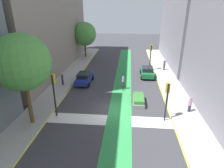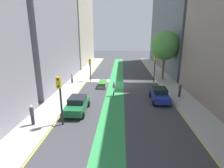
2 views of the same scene
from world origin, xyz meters
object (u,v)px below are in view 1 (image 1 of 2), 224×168
object	(u,v)px
traffic_signal_far_right	(151,53)
car_green_right_far	(147,72)
car_blue_left_far	(84,78)
pedestrian_sidewalk_right_a	(164,65)
cyclist_in_lane	(123,82)
street_tree_near	(22,62)
traffic_signal_near_right	(167,95)
traffic_signal_near_left	(54,87)
street_tree_far	(85,34)
pedestrian_sidewalk_right_b	(190,105)
median_planter	(139,100)
pedestrian_sidewalk_left_a	(62,79)

from	to	relation	value
traffic_signal_far_right	car_green_right_far	xyz separation A→B (m)	(-0.66, -2.89, -2.28)
car_blue_left_far	pedestrian_sidewalk_right_a	distance (m)	13.94
cyclist_in_lane	street_tree_near	bearing A→B (deg)	-133.10
traffic_signal_near_right	pedestrian_sidewalk_right_a	distance (m)	15.58
traffic_signal_near_left	street_tree_far	world-z (taller)	street_tree_far
car_blue_left_far	street_tree_near	bearing A→B (deg)	-104.24
traffic_signal_near_left	cyclist_in_lane	world-z (taller)	traffic_signal_near_left
cyclist_in_lane	pedestrian_sidewalk_right_a	world-z (taller)	pedestrian_sidewalk_right_a
traffic_signal_near_left	street_tree_far	size ratio (longest dim) A/B	0.61
car_blue_left_far	traffic_signal_near_left	bearing A→B (deg)	-95.67
car_green_right_far	pedestrian_sidewalk_right_b	bearing A→B (deg)	-71.99
traffic_signal_near_right	street_tree_far	bearing A→B (deg)	118.90
traffic_signal_far_right	pedestrian_sidewalk_right_a	distance (m)	3.20
traffic_signal_near_left	pedestrian_sidewalk_right_b	size ratio (longest dim) A/B	2.81
pedestrian_sidewalk_right_b	median_planter	bearing A→B (deg)	162.46
car_green_right_far	street_tree_far	world-z (taller)	street_tree_far
pedestrian_sidewalk_right_a	pedestrian_sidewalk_right_b	size ratio (longest dim) A/B	1.16
street_tree_far	pedestrian_sidewalk_left_a	bearing A→B (deg)	-88.93
traffic_signal_near_right	car_blue_left_far	xyz separation A→B (m)	(-9.78, 8.57, -1.89)
traffic_signal_near_right	traffic_signal_near_left	xyz separation A→B (m)	(-10.64, -0.07, 0.36)
pedestrian_sidewalk_right_b	street_tree_far	bearing A→B (deg)	125.67
car_green_right_far	street_tree_far	xyz separation A→B (m)	(-12.11, 11.09, 4.07)
pedestrian_sidewalk_right_a	median_planter	world-z (taller)	pedestrian_sidewalk_right_a
traffic_signal_near_left	pedestrian_sidewalk_right_b	bearing A→B (deg)	6.91
traffic_signal_near_right	car_green_right_far	world-z (taller)	traffic_signal_near_right
traffic_signal_near_right	traffic_signal_near_left	distance (m)	10.64
traffic_signal_far_right	pedestrian_sidewalk_right_b	size ratio (longest dim) A/B	2.84
traffic_signal_near_left	pedestrian_sidewalk_right_a	world-z (taller)	traffic_signal_near_left
car_blue_left_far	median_planter	world-z (taller)	car_blue_left_far
traffic_signal_far_right	street_tree_near	distance (m)	20.97
traffic_signal_near_right	traffic_signal_far_right	bearing A→B (deg)	90.18
pedestrian_sidewalk_left_a	median_planter	xyz separation A→B (m)	(10.16, -4.19, -0.64)
traffic_signal_near_right	street_tree_near	xyz separation A→B (m)	(-12.38, -1.71, 3.21)
pedestrian_sidewalk_right_a	car_blue_left_far	bearing A→B (deg)	-151.10
cyclist_in_lane	street_tree_far	xyz separation A→B (m)	(-8.58, 16.20, 3.90)
traffic_signal_far_right	car_blue_left_far	size ratio (longest dim) A/B	1.04
car_blue_left_far	traffic_signal_far_right	bearing A→B (deg)	33.49
traffic_signal_near_left	traffic_signal_far_right	bearing A→B (deg)	54.92
traffic_signal_near_left	pedestrian_sidewalk_right_b	xyz separation A→B (m)	(13.37, 1.62, -2.11)
car_green_right_far	car_blue_left_far	world-z (taller)	same
car_blue_left_far	pedestrian_sidewalk_right_a	xyz separation A→B (m)	(12.20, 6.73, 0.27)
street_tree_far	traffic_signal_far_right	bearing A→B (deg)	-32.71
car_blue_left_far	median_planter	bearing A→B (deg)	-36.11
traffic_signal_far_right	street_tree_near	bearing A→B (deg)	-126.43
traffic_signal_near_right	pedestrian_sidewalk_right_b	world-z (taller)	traffic_signal_near_right
traffic_signal_far_right	median_planter	world-z (taller)	traffic_signal_far_right
traffic_signal_near_right	pedestrian_sidewalk_left_a	world-z (taller)	traffic_signal_near_right
car_blue_left_far	cyclist_in_lane	distance (m)	5.76
car_green_right_far	median_planter	size ratio (longest dim) A/B	1.49
car_blue_left_far	pedestrian_sidewalk_right_b	distance (m)	14.35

